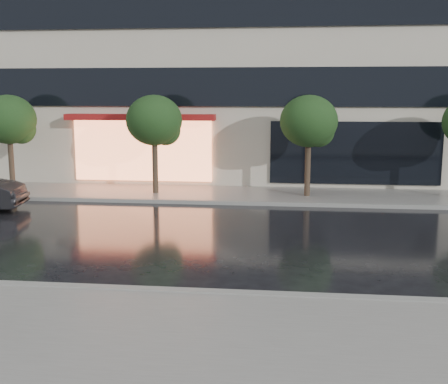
# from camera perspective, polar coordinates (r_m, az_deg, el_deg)

# --- Properties ---
(ground) EXTENTS (120.00, 120.00, 0.00)m
(ground) POSITION_cam_1_polar(r_m,az_deg,el_deg) (12.54, -4.06, -8.87)
(ground) COLOR black
(ground) RESTS_ON ground
(sidewalk_near) EXTENTS (60.00, 4.50, 0.12)m
(sidewalk_near) POSITION_cam_1_polar(r_m,az_deg,el_deg) (9.57, -7.72, -14.76)
(sidewalk_near) COLOR slate
(sidewalk_near) RESTS_ON ground
(sidewalk_far) EXTENTS (60.00, 3.50, 0.12)m
(sidewalk_far) POSITION_cam_1_polar(r_m,az_deg,el_deg) (22.38, 0.70, -0.25)
(sidewalk_far) COLOR slate
(sidewalk_far) RESTS_ON ground
(curb_near) EXTENTS (60.00, 0.25, 0.14)m
(curb_near) POSITION_cam_1_polar(r_m,az_deg,el_deg) (11.59, -4.98, -10.12)
(curb_near) COLOR gray
(curb_near) RESTS_ON ground
(curb_far) EXTENTS (60.00, 0.25, 0.14)m
(curb_far) POSITION_cam_1_polar(r_m,az_deg,el_deg) (20.67, 0.21, -1.08)
(curb_far) COLOR gray
(curb_far) RESTS_ON ground
(tree_far_west) EXTENTS (2.20, 2.20, 3.99)m
(tree_far_west) POSITION_cam_1_polar(r_m,az_deg,el_deg) (24.41, -20.87, 6.72)
(tree_far_west) COLOR #33261C
(tree_far_west) RESTS_ON ground
(tree_mid_west) EXTENTS (2.20, 2.20, 3.99)m
(tree_mid_west) POSITION_cam_1_polar(r_m,az_deg,el_deg) (22.32, -6.93, 7.05)
(tree_mid_west) COLOR #33261C
(tree_mid_west) RESTS_ON ground
(tree_mid_east) EXTENTS (2.20, 2.20, 3.99)m
(tree_mid_east) POSITION_cam_1_polar(r_m,az_deg,el_deg) (21.73, 8.77, 6.93)
(tree_mid_east) COLOR #33261C
(tree_mid_east) RESTS_ON ground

